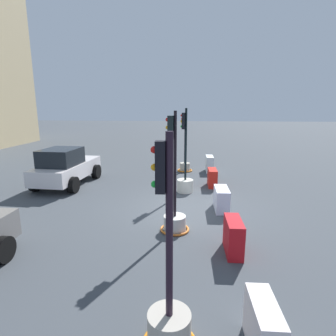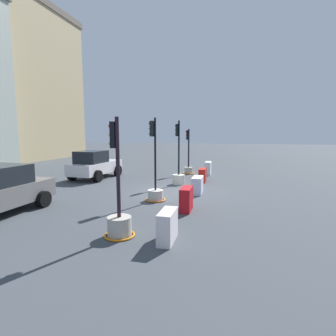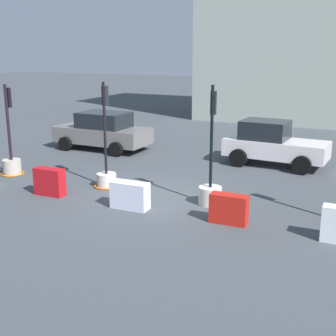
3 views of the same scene
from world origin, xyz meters
TOP-DOWN VIEW (x-y plane):
  - ground_plane at (0.00, 0.00)m, footprint 120.00×120.00m
  - traffic_light_0 at (-5.90, 0.12)m, footprint 0.87×0.87m
  - traffic_light_1 at (-1.84, 0.31)m, footprint 0.88×0.88m
  - traffic_light_2 at (1.99, 0.10)m, footprint 0.70×0.70m
  - traffic_light_3 at (5.93, 0.24)m, footprint 0.86×0.86m
  - construction_barrier_0 at (-5.90, -1.29)m, footprint 1.00×0.40m
  - construction_barrier_1 at (-2.98, -1.26)m, footprint 1.01×0.41m
  - construction_barrier_2 at (-0.01, -1.26)m, footprint 1.14×0.49m
  - construction_barrier_3 at (2.97, -1.13)m, footprint 1.02×0.41m
  - construction_barrier_4 at (5.90, -1.16)m, footprint 1.07×0.41m
  - car_white_van at (2.56, 5.70)m, footprint 4.09×2.22m

SIDE VIEW (x-z plane):
  - ground_plane at x=0.00m, z-range 0.00..0.00m
  - construction_barrier_2 at x=-0.01m, z-range 0.00..0.80m
  - construction_barrier_3 at x=2.97m, z-range 0.00..0.81m
  - construction_barrier_0 at x=-5.90m, z-range 0.00..0.84m
  - construction_barrier_1 at x=-2.98m, z-range 0.00..0.88m
  - construction_barrier_4 at x=5.90m, z-range 0.00..0.90m
  - traffic_light_1 at x=-1.84m, z-range -1.24..2.30m
  - traffic_light_0 at x=-5.90m, z-range -1.13..2.20m
  - traffic_light_3 at x=5.93m, z-range -1.04..2.12m
  - traffic_light_2 at x=1.99m, z-range -1.23..2.35m
  - car_white_van at x=2.56m, z-range -0.02..1.76m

